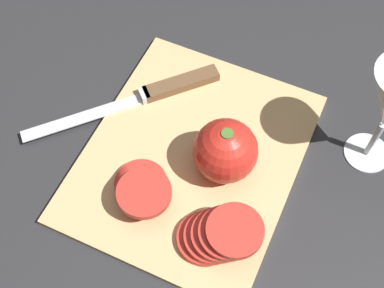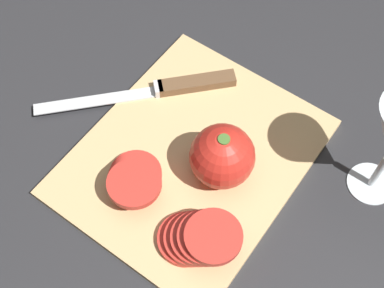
% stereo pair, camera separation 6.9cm
% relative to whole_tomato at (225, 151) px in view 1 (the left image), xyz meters
% --- Properties ---
extents(ground_plane, '(3.00, 3.00, 0.00)m').
position_rel_whole_tomato_xyz_m(ground_plane, '(-0.07, 0.02, -0.05)').
color(ground_plane, '#28282B').
extents(cutting_board, '(0.34, 0.28, 0.01)m').
position_rel_whole_tomato_xyz_m(cutting_board, '(-0.00, 0.05, -0.05)').
color(cutting_board, tan).
rests_on(cutting_board, ground_plane).
extents(whole_tomato, '(0.08, 0.08, 0.09)m').
position_rel_whole_tomato_xyz_m(whole_tomato, '(0.00, 0.00, 0.00)').
color(whole_tomato, red).
rests_on(whole_tomato, cutting_board).
extents(knife, '(0.23, 0.22, 0.01)m').
position_rel_whole_tomato_xyz_m(knife, '(0.08, 0.13, -0.04)').
color(knife, silver).
rests_on(knife, cutting_board).
extents(tomato_slice_stack_near, '(0.09, 0.09, 0.04)m').
position_rel_whole_tomato_xyz_m(tomato_slice_stack_near, '(-0.08, 0.08, -0.02)').
color(tomato_slice_stack_near, red).
rests_on(tomato_slice_stack_near, cutting_board).
extents(tomato_slice_stack_far, '(0.08, 0.10, 0.05)m').
position_rel_whole_tomato_xyz_m(tomato_slice_stack_far, '(-0.10, -0.03, -0.02)').
color(tomato_slice_stack_far, red).
rests_on(tomato_slice_stack_far, cutting_board).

